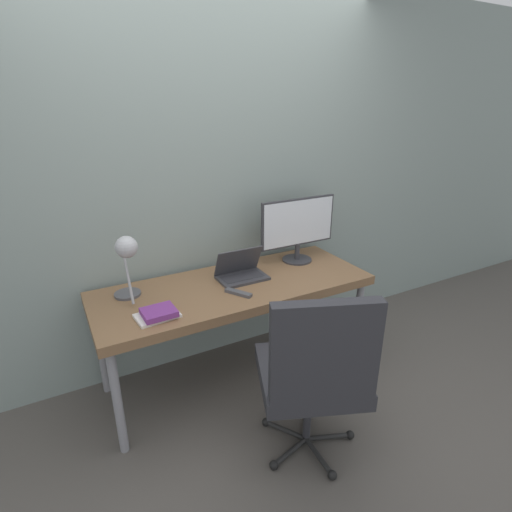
{
  "coord_description": "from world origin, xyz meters",
  "views": [
    {
      "loc": [
        -0.99,
        -1.78,
        1.84
      ],
      "look_at": [
        0.14,
        0.31,
        0.91
      ],
      "focal_mm": 28.0,
      "sensor_mm": 36.0,
      "label": 1
    }
  ],
  "objects": [
    {
      "name": "desk",
      "position": [
        0.0,
        0.34,
        0.67
      ],
      "size": [
        1.79,
        0.69,
        0.73
      ],
      "color": "brown",
      "rests_on": "ground_plane"
    },
    {
      "name": "monitor",
      "position": [
        0.59,
        0.49,
        0.99
      ],
      "size": [
        0.6,
        0.22,
        0.47
      ],
      "color": "#333338",
      "rests_on": "desk"
    },
    {
      "name": "tv_remote",
      "position": [
        -0.04,
        0.2,
        0.74
      ],
      "size": [
        0.13,
        0.17,
        0.02
      ],
      "color": "#4C4C51",
      "rests_on": "desk"
    },
    {
      "name": "book_stack",
      "position": [
        -0.55,
        0.16,
        0.75
      ],
      "size": [
        0.24,
        0.18,
        0.05
      ],
      "color": "silver",
      "rests_on": "desk"
    },
    {
      "name": "laptop",
      "position": [
        0.08,
        0.4,
        0.77
      ],
      "size": [
        0.32,
        0.21,
        0.2
      ],
      "color": "#38383D",
      "rests_on": "desk"
    },
    {
      "name": "wall_back",
      "position": [
        0.0,
        0.75,
        1.3
      ],
      "size": [
        8.0,
        0.05,
        2.6
      ],
      "color": "gray",
      "rests_on": "ground_plane"
    },
    {
      "name": "desk_lamp",
      "position": [
        -0.64,
        0.38,
        1.02
      ],
      "size": [
        0.16,
        0.3,
        0.43
      ],
      "color": "#4C4C51",
      "rests_on": "desk"
    },
    {
      "name": "office_chair",
      "position": [
        0.06,
        -0.47,
        0.57
      ],
      "size": [
        0.69,
        0.68,
        1.03
      ],
      "color": "black",
      "rests_on": "ground_plane"
    },
    {
      "name": "ground_plane",
      "position": [
        0.0,
        0.0,
        0.0
      ],
      "size": [
        12.0,
        12.0,
        0.0
      ],
      "primitive_type": "plane",
      "color": "#514C47"
    }
  ]
}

